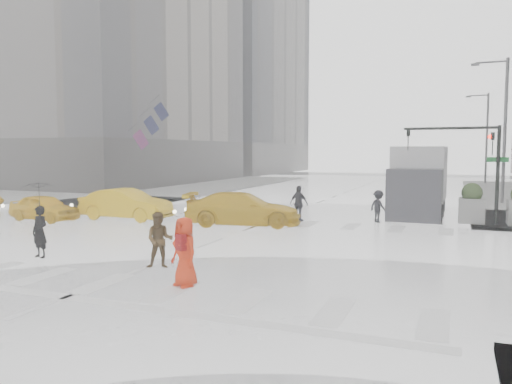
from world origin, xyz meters
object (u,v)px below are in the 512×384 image
at_px(traffic_signal_pole, 474,155).
at_px(taxi_mid, 126,204).
at_px(pedestrian_brown, 160,240).
at_px(pedestrian_orange, 185,252).
at_px(taxi_front, 44,208).
at_px(box_truck, 419,179).

bearing_deg(traffic_signal_pole, taxi_mid, -165.89).
bearing_deg(pedestrian_brown, taxi_mid, 106.73).
xyz_separation_m(pedestrian_orange, taxi_mid, (-8.78, 9.50, -0.12)).
height_order(pedestrian_orange, taxi_front, pedestrian_orange).
relative_size(traffic_signal_pole, pedestrian_brown, 2.74).
xyz_separation_m(pedestrian_orange, box_truck, (4.45, 16.23, 1.04)).
bearing_deg(taxi_mid, pedestrian_brown, -139.50).
height_order(traffic_signal_pole, taxi_front, traffic_signal_pole).
bearing_deg(taxi_front, taxi_mid, -57.72).
xyz_separation_m(traffic_signal_pole, taxi_front, (-19.21, -5.71, -2.58)).
distance_m(pedestrian_brown, taxi_front, 12.35).
relative_size(taxi_front, box_truck, 0.55).
height_order(pedestrian_brown, taxi_front, pedestrian_brown).
height_order(traffic_signal_pole, pedestrian_brown, traffic_signal_pole).
bearing_deg(pedestrian_orange, traffic_signal_pole, 88.39).
bearing_deg(pedestrian_brown, traffic_signal_pole, 29.67).
height_order(pedestrian_brown, box_truck, box_truck).
relative_size(traffic_signal_pole, taxi_front, 1.20).
bearing_deg(taxi_front, pedestrian_brown, -115.11).
distance_m(pedestrian_brown, taxi_mid, 10.76).
bearing_deg(traffic_signal_pole, box_truck, 131.69).
height_order(taxi_mid, box_truck, box_truck).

